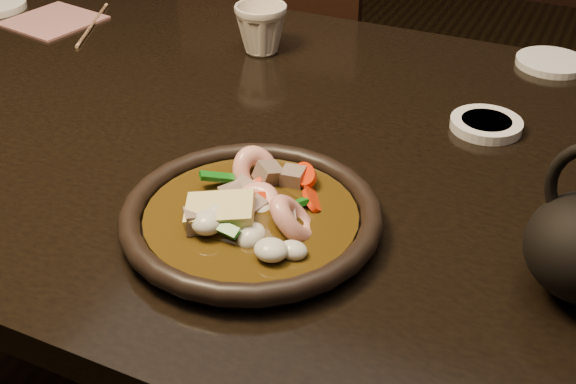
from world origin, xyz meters
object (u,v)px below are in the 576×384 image
at_px(table, 231,167).
at_px(chair, 286,67).
at_px(plate, 251,217).
at_px(tea_cup, 261,27).

xyz_separation_m(table, chair, (-0.24, 0.70, -0.17)).
distance_m(table, chair, 0.76).
bearing_deg(plate, tea_cup, 115.74).
relative_size(chair, plate, 3.17).
height_order(chair, plate, chair).
relative_size(table, tea_cup, 18.09).
bearing_deg(plate, table, 124.97).
relative_size(plate, tea_cup, 3.32).
height_order(table, tea_cup, tea_cup).
relative_size(chair, tea_cup, 10.52).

